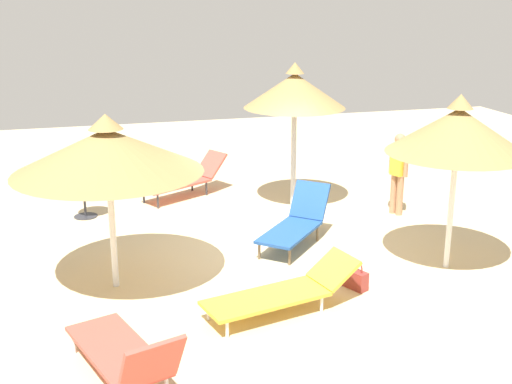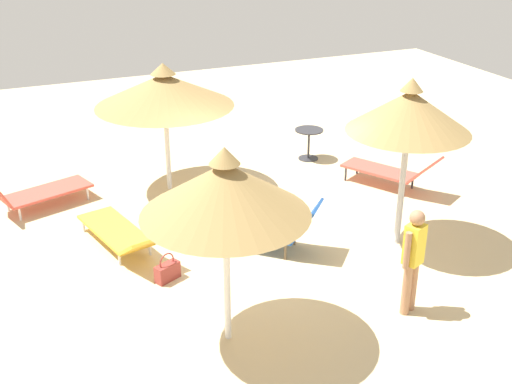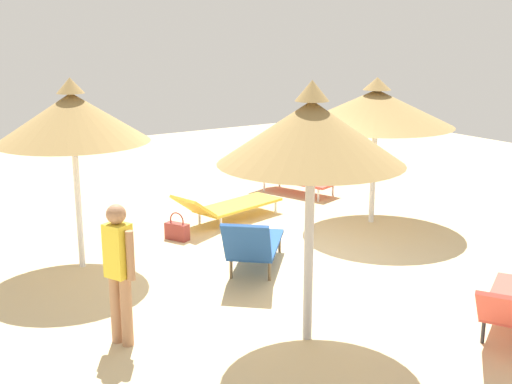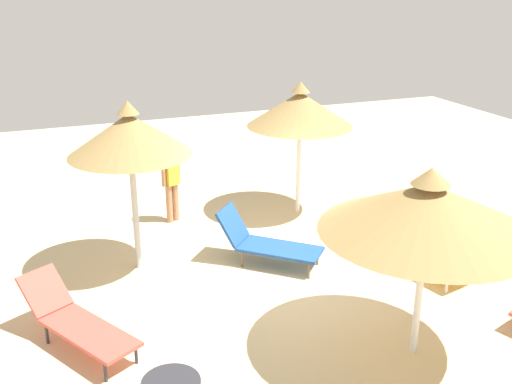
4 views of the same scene
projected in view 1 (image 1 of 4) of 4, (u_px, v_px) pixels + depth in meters
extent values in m
cube|color=beige|center=(271.00, 252.00, 11.36)|extent=(24.00, 24.00, 0.10)
cylinder|color=#B2B2B7|center=(294.00, 149.00, 13.31)|extent=(0.10, 0.10, 2.42)
cone|color=#997A47|center=(295.00, 90.00, 12.97)|extent=(2.02, 2.02, 0.68)
cone|color=#997A47|center=(295.00, 68.00, 12.84)|extent=(0.36, 0.36, 0.22)
cylinder|color=white|center=(451.00, 203.00, 10.32)|extent=(0.09, 0.09, 2.13)
cone|color=#997A47|center=(458.00, 131.00, 9.98)|extent=(2.16, 2.16, 0.69)
cone|color=#997A47|center=(461.00, 101.00, 9.85)|extent=(0.39, 0.39, 0.22)
cylinder|color=white|center=(112.00, 221.00, 9.64)|extent=(0.09, 0.09, 2.06)
cone|color=#997A47|center=(107.00, 151.00, 9.33)|extent=(2.73, 2.73, 0.64)
cone|color=#997A47|center=(105.00, 122.00, 9.21)|extent=(0.49, 0.49, 0.22)
cube|color=#1E478C|center=(289.00, 232.00, 11.23)|extent=(1.50, 1.44, 0.05)
cylinder|color=brown|center=(290.00, 256.00, 10.65)|extent=(0.04, 0.04, 0.30)
cylinder|color=brown|center=(259.00, 251.00, 10.88)|extent=(0.04, 0.04, 0.30)
cylinder|color=brown|center=(317.00, 233.00, 11.67)|extent=(0.04, 0.04, 0.30)
cylinder|color=brown|center=(289.00, 228.00, 11.91)|extent=(0.04, 0.04, 0.30)
cube|color=#1E478C|center=(310.00, 200.00, 11.89)|extent=(0.73, 0.74, 0.61)
cube|color=gold|center=(266.00, 298.00, 8.94)|extent=(1.05, 1.84, 0.05)
cylinder|color=silver|center=(227.00, 329.00, 8.41)|extent=(0.04, 0.04, 0.23)
cylinder|color=silver|center=(209.00, 312.00, 8.88)|extent=(0.04, 0.04, 0.23)
cylinder|color=silver|center=(322.00, 304.00, 9.08)|extent=(0.04, 0.04, 0.23)
cylinder|color=silver|center=(300.00, 289.00, 9.55)|extent=(0.04, 0.04, 0.23)
cube|color=gold|center=(334.00, 269.00, 9.39)|extent=(0.76, 0.66, 0.39)
cube|color=#CC4C3F|center=(117.00, 350.00, 7.60)|extent=(1.78, 1.16, 0.05)
cylinder|color=silver|center=(74.00, 343.00, 8.05)|extent=(0.04, 0.04, 0.26)
cylinder|color=silver|center=(117.00, 331.00, 8.35)|extent=(0.04, 0.04, 0.26)
cylinder|color=silver|center=(166.00, 382.00, 7.24)|extent=(0.04, 0.04, 0.26)
cube|color=#CC4C3F|center=(152.00, 364.00, 6.74)|extent=(0.52, 0.74, 0.60)
cube|color=#CC4C3F|center=(175.00, 184.00, 13.98)|extent=(1.26, 1.63, 0.05)
cylinder|color=#2D2D33|center=(158.00, 201.00, 13.43)|extent=(0.04, 0.04, 0.30)
cylinder|color=#2D2D33|center=(144.00, 196.00, 13.77)|extent=(0.04, 0.04, 0.30)
cylinder|color=#2D2D33|center=(206.00, 189.00, 14.31)|extent=(0.04, 0.04, 0.30)
cylinder|color=#2D2D33|center=(192.00, 184.00, 14.64)|extent=(0.04, 0.04, 0.30)
cube|color=#CC4C3F|center=(211.00, 164.00, 14.58)|extent=(0.75, 0.71, 0.51)
cylinder|color=#A57554|center=(400.00, 195.00, 12.98)|extent=(0.13, 0.13, 0.80)
cylinder|color=#A57554|center=(394.00, 194.00, 13.09)|extent=(0.13, 0.13, 0.80)
cube|color=yellow|center=(399.00, 160.00, 12.83)|extent=(0.32, 0.31, 0.60)
sphere|color=#A57554|center=(400.00, 139.00, 12.71)|extent=(0.22, 0.22, 0.22)
cylinder|color=#A57554|center=(406.00, 163.00, 12.71)|extent=(0.09, 0.09, 0.55)
cylinder|color=#A57554|center=(392.00, 159.00, 12.97)|extent=(0.09, 0.09, 0.55)
cube|color=maroon|center=(355.00, 279.00, 9.82)|extent=(0.44, 0.33, 0.28)
torus|color=maroon|center=(355.00, 267.00, 9.76)|extent=(0.27, 0.14, 0.29)
cylinder|color=#2D2D33|center=(83.00, 183.00, 12.78)|extent=(0.65, 0.65, 0.02)
cylinder|color=#2D2D33|center=(85.00, 200.00, 12.88)|extent=(0.05, 0.05, 0.68)
cylinder|color=#2D2D33|center=(86.00, 216.00, 12.97)|extent=(0.45, 0.45, 0.02)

